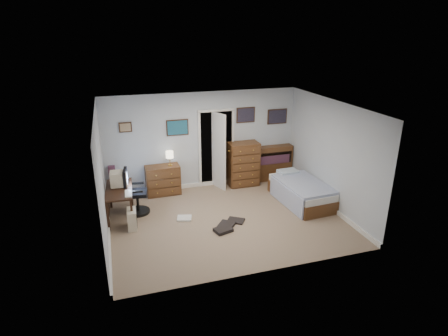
{
  "coord_description": "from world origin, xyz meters",
  "views": [
    {
      "loc": [
        -2.2,
        -7.0,
        3.96
      ],
      "look_at": [
        0.04,
        0.3,
        1.1
      ],
      "focal_mm": 30.0,
      "sensor_mm": 36.0,
      "label": 1
    }
  ],
  "objects_px": {
    "bed": "(301,191)",
    "office_chair": "(134,196)",
    "computer_desk": "(116,196)",
    "low_dresser": "(163,180)",
    "tall_dresser": "(243,164)"
  },
  "relations": [
    {
      "from": "computer_desk",
      "to": "office_chair",
      "type": "xyz_separation_m",
      "value": [
        0.4,
        0.13,
        -0.12
      ]
    },
    {
      "from": "computer_desk",
      "to": "tall_dresser",
      "type": "height_order",
      "value": "tall_dresser"
    },
    {
      "from": "low_dresser",
      "to": "tall_dresser",
      "type": "xyz_separation_m",
      "value": [
        2.13,
        -0.02,
        0.21
      ]
    },
    {
      "from": "office_chair",
      "to": "bed",
      "type": "bearing_deg",
      "value": 0.04
    },
    {
      "from": "computer_desk",
      "to": "office_chair",
      "type": "height_order",
      "value": "office_chair"
    },
    {
      "from": "office_chair",
      "to": "bed",
      "type": "distance_m",
      "value": 3.91
    },
    {
      "from": "computer_desk",
      "to": "office_chair",
      "type": "bearing_deg",
      "value": 20.88
    },
    {
      "from": "low_dresser",
      "to": "tall_dresser",
      "type": "distance_m",
      "value": 2.14
    },
    {
      "from": "office_chair",
      "to": "bed",
      "type": "relative_size",
      "value": 0.59
    },
    {
      "from": "bed",
      "to": "computer_desk",
      "type": "bearing_deg",
      "value": 170.1
    },
    {
      "from": "computer_desk",
      "to": "bed",
      "type": "height_order",
      "value": "computer_desk"
    },
    {
      "from": "computer_desk",
      "to": "low_dresser",
      "type": "height_order",
      "value": "low_dresser"
    },
    {
      "from": "office_chair",
      "to": "low_dresser",
      "type": "xyz_separation_m",
      "value": [
        0.77,
        0.87,
        -0.04
      ]
    },
    {
      "from": "low_dresser",
      "to": "bed",
      "type": "height_order",
      "value": "low_dresser"
    },
    {
      "from": "bed",
      "to": "office_chair",
      "type": "bearing_deg",
      "value": 167.61
    }
  ]
}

